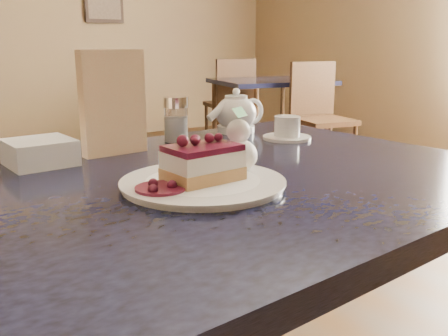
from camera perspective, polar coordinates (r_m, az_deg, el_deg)
main_table at (r=1.00m, az=-4.27°, el=-6.25°), size 1.40×0.99×0.84m
dessert_plate at (r=0.93m, az=-2.43°, el=-1.77°), size 0.30×0.30×0.01m
cheesecake_slice at (r=0.92m, az=-2.45°, el=0.57°), size 0.14×0.10×0.07m
whipped_cream at (r=0.98m, az=1.64°, el=1.48°), size 0.08×0.08×0.07m
berry_sauce at (r=0.87m, az=-7.27°, el=-2.32°), size 0.09×0.09×0.01m
tea_set at (r=1.47m, az=2.48°, el=5.81°), size 0.24×0.30×0.12m
menu_card at (r=1.21m, az=-12.57°, el=7.27°), size 0.16×0.05×0.25m
sugar_shaker at (r=1.34m, az=-5.52°, el=5.57°), size 0.07×0.07×0.12m
napkin_stack at (r=1.16m, az=-20.32°, el=1.71°), size 0.14×0.14×0.06m
bg_table_far_right at (r=4.89m, az=5.24°, el=1.90°), size 1.18×1.86×1.24m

